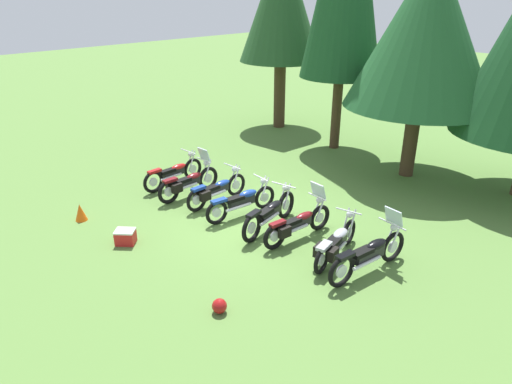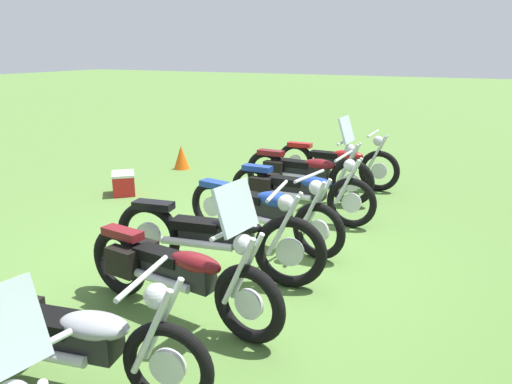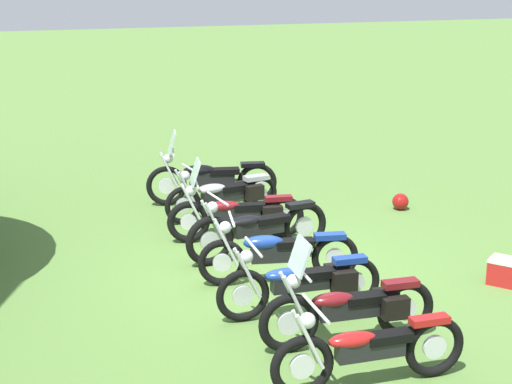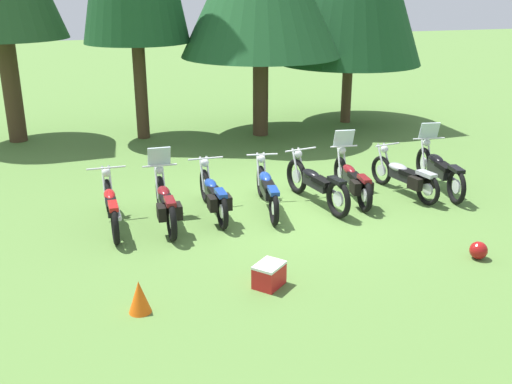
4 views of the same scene
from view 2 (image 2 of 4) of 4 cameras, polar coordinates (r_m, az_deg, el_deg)
ground_plane at (r=5.95m, az=-1.73°, el=-7.44°), size 80.00×80.00×0.00m
motorcycle_0 at (r=8.96m, az=9.18°, el=3.38°), size 0.74×2.24×1.01m
motorcycle_1 at (r=8.10m, az=5.69°, el=2.37°), size 0.67×2.21×1.38m
motorcycle_2 at (r=7.14m, az=4.65°, el=0.28°), size 0.72×2.21×1.00m
motorcycle_3 at (r=6.18m, az=0.76°, el=-2.11°), size 0.65×2.27×0.99m
motorcycle_4 at (r=5.31m, az=-4.43°, el=-5.14°), size 0.74×2.35×1.04m
motorcycle_5 at (r=4.62m, az=-9.20°, el=-8.81°), size 0.66×2.23×1.36m
motorcycle_6 at (r=3.90m, az=-21.06°, el=-15.08°), size 0.81×2.13×0.98m
picnic_cooler at (r=8.69m, az=-14.85°, el=0.96°), size 0.59×0.58×0.37m
traffic_cone at (r=10.28m, az=-8.50°, el=3.95°), size 0.32×0.32×0.48m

